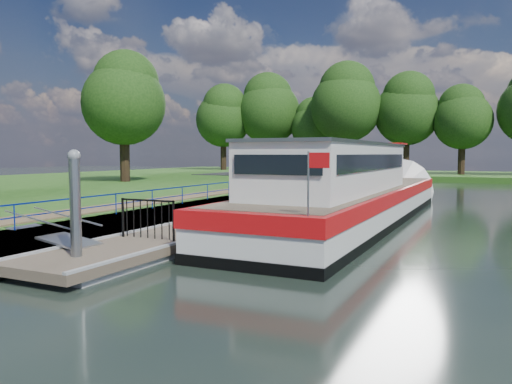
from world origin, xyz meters
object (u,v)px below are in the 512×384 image
at_px(pontoon, 289,209).
at_px(car_c, 243,168).
at_px(car_a, 320,168).
at_px(barge, 356,195).
at_px(car_d, 317,168).
at_px(car_b, 270,169).

distance_m(pontoon, car_c, 26.89).
bearing_deg(car_c, car_a, 171.70).
bearing_deg(car_c, barge, 113.08).
xyz_separation_m(barge, car_d, (-11.81, 29.62, 0.29)).
bearing_deg(car_a, pontoon, -64.56).
xyz_separation_m(barge, car_c, (-17.84, 24.13, 0.33)).
relative_size(car_a, car_d, 0.98).
bearing_deg(car_c, car_b, 158.18).
bearing_deg(car_d, car_a, -59.55).
xyz_separation_m(car_c, car_d, (6.03, 5.49, -0.04)).
height_order(barge, car_d, barge).
height_order(barge, car_c, barge).
xyz_separation_m(car_a, car_d, (-1.90, 4.78, -0.11)).
bearing_deg(car_a, barge, -57.85).
bearing_deg(car_d, car_c, -128.91).
bearing_deg(barge, car_b, 121.68).
height_order(barge, car_a, barge).
bearing_deg(car_d, pontoon, -65.03).
bearing_deg(pontoon, car_a, 105.04).
distance_m(pontoon, car_b, 24.89).
xyz_separation_m(car_b, car_d, (2.79, 5.97, -0.01)).
xyz_separation_m(barge, car_a, (-9.90, 24.83, 0.40)).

